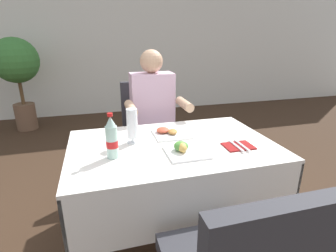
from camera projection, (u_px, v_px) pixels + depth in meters
name	position (u px, v px, depth m)	size (l,w,h in m)	color
back_wall	(112.00, 27.00, 4.48)	(11.00, 0.12, 3.01)	silver
main_dining_table	(172.00, 169.00, 1.63)	(1.23, 0.80, 0.74)	white
chair_far_diner_seat	(148.00, 130.00, 2.35)	(0.44, 0.50, 0.97)	#2D2D33
seated_diner_far	(154.00, 116.00, 2.21)	(0.50, 0.46, 1.26)	#282D42
plate_near_camera	(184.00, 149.00, 1.44)	(0.23, 0.23, 0.06)	white
plate_far_diner	(169.00, 133.00, 1.71)	(0.23, 0.23, 0.04)	white
beer_glass_left	(132.00, 126.00, 1.55)	(0.07, 0.07, 0.21)	white
cola_bottle_primary	(112.00, 139.00, 1.36)	(0.06, 0.06, 0.25)	silver
napkin_cutlery_set	(238.00, 146.00, 1.53)	(0.17, 0.19, 0.01)	maroon
potted_plant_corner	(17.00, 67.00, 3.71)	(0.64, 0.64, 1.35)	brown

